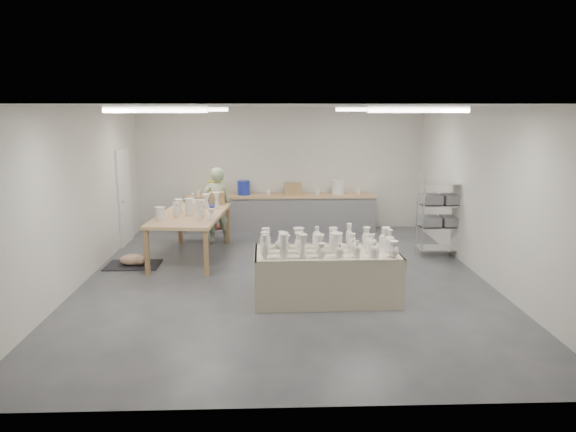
{
  "coord_description": "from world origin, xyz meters",
  "views": [
    {
      "loc": [
        -0.25,
        -8.66,
        2.96
      ],
      "look_at": [
        0.06,
        0.41,
        1.05
      ],
      "focal_mm": 32.0,
      "sensor_mm": 36.0,
      "label": 1
    }
  ],
  "objects_px": {
    "work_table": "(194,213)",
    "red_stool": "(219,228)",
    "potter": "(217,206)",
    "drying_table": "(326,272)"
  },
  "relations": [
    {
      "from": "work_table",
      "to": "red_stool",
      "type": "bearing_deg",
      "value": 79.64
    },
    {
      "from": "drying_table",
      "to": "red_stool",
      "type": "bearing_deg",
      "value": 117.49
    },
    {
      "from": "drying_table",
      "to": "work_table",
      "type": "xyz_separation_m",
      "value": [
        -2.4,
        2.46,
        0.47
      ]
    },
    {
      "from": "work_table",
      "to": "red_stool",
      "type": "relative_size",
      "value": 5.54
    },
    {
      "from": "potter",
      "to": "drying_table",
      "type": "bearing_deg",
      "value": 109.04
    },
    {
      "from": "red_stool",
      "to": "drying_table",
      "type": "bearing_deg",
      "value": -61.52
    },
    {
      "from": "drying_table",
      "to": "potter",
      "type": "distance_m",
      "value": 4.07
    },
    {
      "from": "work_table",
      "to": "red_stool",
      "type": "xyz_separation_m",
      "value": [
        0.36,
        1.3,
        -0.62
      ]
    },
    {
      "from": "drying_table",
      "to": "potter",
      "type": "xyz_separation_m",
      "value": [
        -2.04,
        3.5,
        0.42
      ]
    },
    {
      "from": "work_table",
      "to": "red_stool",
      "type": "height_order",
      "value": "work_table"
    }
  ]
}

